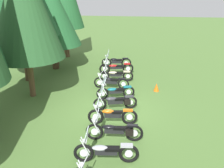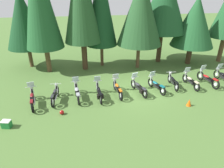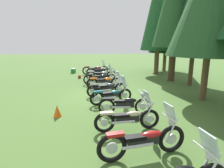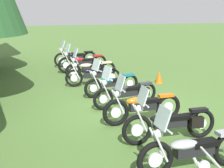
{
  "view_description": "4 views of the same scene",
  "coord_description": "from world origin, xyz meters",
  "px_view_note": "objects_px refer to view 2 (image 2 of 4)",
  "views": [
    {
      "loc": [
        -12.71,
        -1.47,
        6.23
      ],
      "look_at": [
        1.89,
        0.28,
        0.71
      ],
      "focal_mm": 44.2,
      "sensor_mm": 36.0,
      "label": 1
    },
    {
      "loc": [
        -3.77,
        -12.57,
        7.21
      ],
      "look_at": [
        -1.79,
        0.48,
        0.58
      ],
      "focal_mm": 32.17,
      "sensor_mm": 36.0,
      "label": 2
    },
    {
      "loc": [
        10.04,
        -0.76,
        2.91
      ],
      "look_at": [
        0.24,
        0.18,
        0.7
      ],
      "focal_mm": 29.53,
      "sensor_mm": 36.0,
      "label": 3
    },
    {
      "loc": [
        -9.86,
        2.64,
        3.23
      ],
      "look_at": [
        0.31,
        0.3,
        0.7
      ],
      "focal_mm": 54.17,
      "sensor_mm": 36.0,
      "label": 4
    }
  ],
  "objects_px": {
    "motorcycle_8": "(191,81)",
    "motorcycle_10": "(223,77)",
    "motorcycle_7": "(173,81)",
    "pine_tree_0": "(23,19)",
    "pine_tree_4": "(141,11)",
    "traffic_cone": "(189,103)",
    "motorcycle_4": "(118,89)",
    "motorcycle_5": "(139,87)",
    "dropped_helmet": "(62,112)",
    "motorcycle_6": "(156,85)",
    "pine_tree_3": "(101,5)",
    "motorcycle_2": "(77,92)",
    "motorcycle_3": "(99,92)",
    "motorcycle_0": "(32,99)",
    "pine_tree_5": "(164,1)",
    "motorcycle_1": "(55,95)",
    "motorcycle_9": "(208,79)",
    "pine_tree_6": "(195,22)",
    "picnic_cooler": "(6,124)"
  },
  "relations": [
    {
      "from": "motorcycle_8",
      "to": "motorcycle_10",
      "type": "xyz_separation_m",
      "value": [
        2.98,
        0.29,
        0.04
      ]
    },
    {
      "from": "motorcycle_7",
      "to": "pine_tree_0",
      "type": "xyz_separation_m",
      "value": [
        -11.7,
        6.11,
        3.99
      ]
    },
    {
      "from": "pine_tree_4",
      "to": "traffic_cone",
      "type": "xyz_separation_m",
      "value": [
        1.57,
        -7.1,
        -4.92
      ]
    },
    {
      "from": "motorcycle_4",
      "to": "motorcycle_5",
      "type": "xyz_separation_m",
      "value": [
        1.58,
        -0.01,
        -0.01
      ]
    },
    {
      "from": "dropped_helmet",
      "to": "motorcycle_5",
      "type": "bearing_deg",
      "value": 19.37
    },
    {
      "from": "motorcycle_6",
      "to": "pine_tree_3",
      "type": "distance_m",
      "value": 8.46
    },
    {
      "from": "motorcycle_2",
      "to": "motorcycle_10",
      "type": "xyz_separation_m",
      "value": [
        11.67,
        0.85,
        0.02
      ]
    },
    {
      "from": "motorcycle_3",
      "to": "pine_tree_4",
      "type": "xyz_separation_m",
      "value": [
        4.16,
        5.22,
        4.69
      ]
    },
    {
      "from": "motorcycle_0",
      "to": "motorcycle_3",
      "type": "relative_size",
      "value": 1.02
    },
    {
      "from": "motorcycle_4",
      "to": "pine_tree_5",
      "type": "height_order",
      "value": "pine_tree_5"
    },
    {
      "from": "motorcycle_6",
      "to": "traffic_cone",
      "type": "relative_size",
      "value": 4.41
    },
    {
      "from": "motorcycle_5",
      "to": "traffic_cone",
      "type": "bearing_deg",
      "value": -142.62
    },
    {
      "from": "motorcycle_2",
      "to": "motorcycle_8",
      "type": "distance_m",
      "value": 8.71
    },
    {
      "from": "pine_tree_4",
      "to": "pine_tree_5",
      "type": "bearing_deg",
      "value": 26.97
    },
    {
      "from": "motorcycle_3",
      "to": "motorcycle_10",
      "type": "relative_size",
      "value": 1.06
    },
    {
      "from": "dropped_helmet",
      "to": "motorcycle_7",
      "type": "bearing_deg",
      "value": 16.81
    },
    {
      "from": "motorcycle_2",
      "to": "motorcycle_3",
      "type": "bearing_deg",
      "value": -102.42
    },
    {
      "from": "motorcycle_1",
      "to": "motorcycle_9",
      "type": "height_order",
      "value": "motorcycle_9"
    },
    {
      "from": "motorcycle_8",
      "to": "motorcycle_9",
      "type": "bearing_deg",
      "value": -90.11
    },
    {
      "from": "motorcycle_4",
      "to": "motorcycle_9",
      "type": "distance_m",
      "value": 7.35
    },
    {
      "from": "motorcycle_9",
      "to": "motorcycle_4",
      "type": "bearing_deg",
      "value": 84.58
    },
    {
      "from": "pine_tree_6",
      "to": "dropped_helmet",
      "type": "relative_size",
      "value": 23.22
    },
    {
      "from": "motorcycle_3",
      "to": "dropped_helmet",
      "type": "xyz_separation_m",
      "value": [
        -2.45,
        -1.62,
        -0.34
      ]
    },
    {
      "from": "pine_tree_5",
      "to": "pine_tree_6",
      "type": "distance_m",
      "value": 3.38
    },
    {
      "from": "traffic_cone",
      "to": "pine_tree_0",
      "type": "bearing_deg",
      "value": 142.68
    },
    {
      "from": "motorcycle_8",
      "to": "motorcycle_10",
      "type": "bearing_deg",
      "value": -89.67
    },
    {
      "from": "motorcycle_10",
      "to": "pine_tree_6",
      "type": "relative_size",
      "value": 0.36
    },
    {
      "from": "motorcycle_0",
      "to": "picnic_cooler",
      "type": "height_order",
      "value": "motorcycle_0"
    },
    {
      "from": "motorcycle_9",
      "to": "dropped_helmet",
      "type": "distance_m",
      "value": 11.43
    },
    {
      "from": "pine_tree_0",
      "to": "dropped_helmet",
      "type": "bearing_deg",
      "value": -68.23
    },
    {
      "from": "motorcycle_3",
      "to": "pine_tree_4",
      "type": "height_order",
      "value": "pine_tree_4"
    },
    {
      "from": "motorcycle_7",
      "to": "traffic_cone",
      "type": "distance_m",
      "value": 2.77
    },
    {
      "from": "dropped_helmet",
      "to": "pine_tree_4",
      "type": "bearing_deg",
      "value": 45.93
    },
    {
      "from": "motorcycle_1",
      "to": "motorcycle_2",
      "type": "height_order",
      "value": "motorcycle_2"
    },
    {
      "from": "motorcycle_8",
      "to": "pine_tree_4",
      "type": "relative_size",
      "value": 0.28
    },
    {
      "from": "motorcycle_4",
      "to": "dropped_helmet",
      "type": "relative_size",
      "value": 8.41
    },
    {
      "from": "pine_tree_4",
      "to": "dropped_helmet",
      "type": "height_order",
      "value": "pine_tree_4"
    },
    {
      "from": "motorcycle_1",
      "to": "pine_tree_4",
      "type": "height_order",
      "value": "pine_tree_4"
    },
    {
      "from": "motorcycle_1",
      "to": "motorcycle_4",
      "type": "bearing_deg",
      "value": -81.26
    },
    {
      "from": "motorcycle_3",
      "to": "motorcycle_6",
      "type": "bearing_deg",
      "value": -86.78
    },
    {
      "from": "pine_tree_5",
      "to": "dropped_helmet",
      "type": "bearing_deg",
      "value": -138.41
    },
    {
      "from": "pine_tree_0",
      "to": "pine_tree_3",
      "type": "height_order",
      "value": "pine_tree_3"
    },
    {
      "from": "motorcycle_10",
      "to": "motorcycle_8",
      "type": "bearing_deg",
      "value": 89.36
    },
    {
      "from": "motorcycle_6",
      "to": "pine_tree_4",
      "type": "bearing_deg",
      "value": -14.32
    },
    {
      "from": "motorcycle_0",
      "to": "dropped_helmet",
      "type": "height_order",
      "value": "motorcycle_0"
    },
    {
      "from": "motorcycle_9",
      "to": "pine_tree_4",
      "type": "relative_size",
      "value": 0.3
    },
    {
      "from": "dropped_helmet",
      "to": "pine_tree_3",
      "type": "bearing_deg",
      "value": 67.09
    },
    {
      "from": "motorcycle_2",
      "to": "picnic_cooler",
      "type": "distance_m",
      "value": 4.7
    },
    {
      "from": "motorcycle_4",
      "to": "pine_tree_5",
      "type": "xyz_separation_m",
      "value": [
        5.35,
        6.23,
        5.27
      ]
    },
    {
      "from": "motorcycle_6",
      "to": "motorcycle_8",
      "type": "relative_size",
      "value": 0.94
    }
  ]
}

